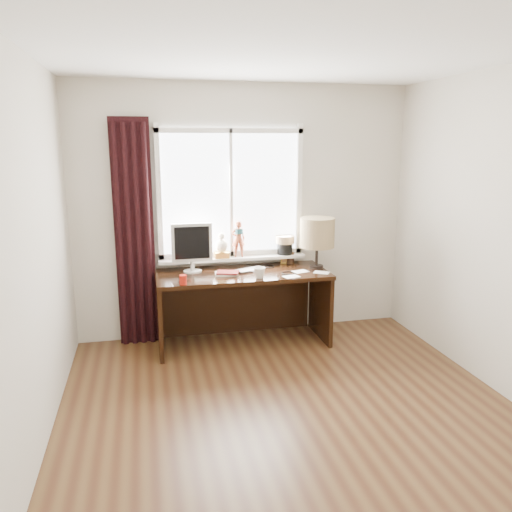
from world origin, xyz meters
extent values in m
cube|color=#54381D|center=(0.00, 0.00, 0.00)|extent=(3.50, 4.00, 0.00)
cube|color=white|center=(0.00, 0.00, 2.60)|extent=(3.50, 4.00, 0.00)
cube|color=beige|center=(0.00, 2.00, 1.30)|extent=(3.50, 0.00, 2.60)
cube|color=beige|center=(-1.75, 0.00, 1.30)|extent=(0.00, 4.00, 2.60)
imported|color=silver|center=(-0.01, 1.67, 0.76)|extent=(0.35, 0.29, 0.02)
imported|color=white|center=(0.02, 1.39, 0.81)|extent=(0.14, 0.15, 0.11)
cylinder|color=#9E170B|center=(-0.71, 1.33, 0.79)|extent=(0.07, 0.07, 0.09)
cube|color=white|center=(-0.15, 1.99, 1.50)|extent=(1.40, 0.02, 1.30)
cube|color=silver|center=(-0.15, 1.96, 0.88)|extent=(1.50, 0.05, 0.05)
cube|color=silver|center=(-0.15, 1.96, 2.12)|extent=(1.50, 0.05, 0.05)
cube|color=silver|center=(-0.88, 1.96, 1.50)|extent=(0.05, 0.05, 1.40)
cube|color=silver|center=(0.57, 1.96, 1.50)|extent=(0.05, 0.05, 1.40)
cube|color=silver|center=(-0.15, 1.96, 1.50)|extent=(0.03, 0.05, 1.30)
cube|color=silver|center=(-0.15, 1.91, 0.83)|extent=(1.52, 0.18, 0.03)
cylinder|color=#4A090D|center=(-0.64, 1.88, 0.99)|extent=(0.15, 0.15, 0.28)
cube|color=gold|center=(-0.27, 1.90, 0.88)|extent=(0.15, 0.12, 0.06)
sphere|color=beige|center=(-0.27, 1.90, 0.97)|extent=(0.13, 0.13, 0.13)
sphere|color=beige|center=(-0.27, 1.90, 1.07)|extent=(0.07, 0.07, 0.07)
imported|color=brown|center=(-0.08, 1.90, 1.04)|extent=(0.15, 0.11, 0.38)
cylinder|color=#1E4C51|center=(-0.08, 1.89, 1.12)|extent=(0.10, 0.10, 0.05)
cylinder|color=black|center=(0.41, 1.91, 0.91)|extent=(0.16, 0.16, 0.12)
cylinder|color=#8C6B4C|center=(0.41, 1.91, 1.01)|extent=(0.20, 0.20, 0.08)
cube|color=black|center=(-1.13, 1.92, 1.12)|extent=(0.38, 0.05, 2.25)
cylinder|color=black|center=(-1.27, 1.89, 1.10)|extent=(0.06, 0.06, 2.20)
cylinder|color=black|center=(-1.18, 1.89, 1.10)|extent=(0.06, 0.06, 2.20)
cylinder|color=black|center=(-1.09, 1.89, 1.10)|extent=(0.06, 0.06, 2.20)
cylinder|color=black|center=(-1.00, 1.89, 1.10)|extent=(0.06, 0.06, 2.20)
cube|color=black|center=(-0.10, 1.63, 0.73)|extent=(1.70, 0.70, 0.04)
cube|color=black|center=(-0.93, 1.63, 0.35)|extent=(0.04, 0.64, 0.71)
cube|color=black|center=(0.73, 1.63, 0.35)|extent=(0.04, 0.64, 0.71)
cube|color=black|center=(-0.10, 1.97, 0.35)|extent=(1.60, 0.03, 0.71)
cylinder|color=beige|center=(-0.58, 1.76, 0.76)|extent=(0.18, 0.18, 0.01)
cylinder|color=beige|center=(-0.58, 1.76, 0.81)|extent=(0.04, 0.04, 0.10)
cube|color=beige|center=(-0.58, 1.76, 1.05)|extent=(0.40, 0.04, 0.38)
cube|color=black|center=(-0.58, 1.74, 1.05)|extent=(0.34, 0.01, 0.32)
cube|color=beige|center=(-0.27, 1.58, 0.76)|extent=(0.24, 0.18, 0.02)
cube|color=#580E0C|center=(-0.26, 1.57, 0.78)|extent=(0.24, 0.20, 0.01)
cylinder|color=black|center=(0.47, 1.90, 0.81)|extent=(0.09, 0.09, 0.12)
cylinder|color=black|center=(0.46, 1.91, 0.86)|extent=(0.01, 0.01, 0.22)
cylinder|color=black|center=(0.48, 1.89, 0.84)|extent=(0.01, 0.01, 0.19)
cylinder|color=black|center=(0.47, 1.92, 0.88)|extent=(0.01, 0.01, 0.25)
cylinder|color=black|center=(0.49, 1.91, 0.83)|extent=(0.01, 0.01, 0.17)
cube|color=gold|center=(0.42, 1.90, 0.81)|extent=(0.10, 0.03, 0.13)
cube|color=#996633|center=(0.42, 1.89, 0.81)|extent=(0.08, 0.02, 0.10)
cylinder|color=black|center=(0.68, 1.64, 0.77)|extent=(0.14, 0.14, 0.03)
cylinder|color=black|center=(0.68, 1.64, 0.89)|extent=(0.03, 0.03, 0.22)
cylinder|color=#9F865C|center=(0.68, 1.64, 1.12)|extent=(0.35, 0.35, 0.30)
cube|color=white|center=(0.47, 1.53, 0.75)|extent=(0.18, 0.15, 0.00)
cube|color=white|center=(0.66, 1.45, 0.75)|extent=(0.19, 0.17, 0.00)
cube|color=white|center=(0.32, 1.37, 0.75)|extent=(0.17, 0.14, 0.00)
torus|color=black|center=(0.33, 1.49, 0.75)|extent=(0.18, 0.18, 0.01)
torus|color=black|center=(0.21, 1.79, 0.75)|extent=(0.13, 0.13, 0.01)
torus|color=black|center=(0.14, 1.76, 0.75)|extent=(0.11, 0.11, 0.01)
camera|label=1|loc=(-1.03, -3.07, 2.01)|focal=35.00mm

